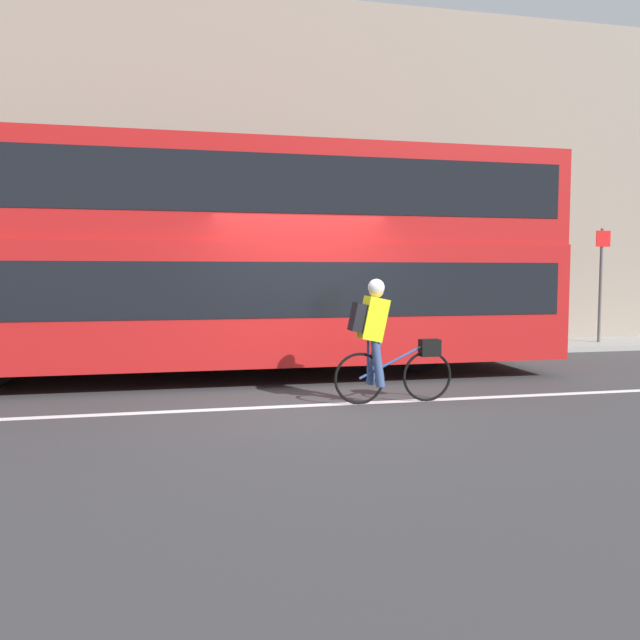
# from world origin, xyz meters

# --- Properties ---
(ground_plane) EXTENTS (80.00, 80.00, 0.00)m
(ground_plane) POSITION_xyz_m (0.00, 0.00, 0.00)
(ground_plane) COLOR #38383A
(road_center_line) EXTENTS (50.00, 0.14, 0.01)m
(road_center_line) POSITION_xyz_m (0.00, 0.01, 0.00)
(road_center_line) COLOR silver
(road_center_line) RESTS_ON ground_plane
(sidewalk_curb) EXTENTS (60.00, 1.84, 0.11)m
(sidewalk_curb) POSITION_xyz_m (0.00, 4.99, 0.05)
(sidewalk_curb) COLOR gray
(sidewalk_curb) RESTS_ON ground_plane
(building_facade) EXTENTS (60.00, 0.30, 7.58)m
(building_facade) POSITION_xyz_m (0.00, 6.05, 3.79)
(building_facade) COLOR gray
(building_facade) RESTS_ON ground_plane
(bus) EXTENTS (10.83, 2.50, 3.60)m
(bus) POSITION_xyz_m (-1.12, 2.45, 2.01)
(bus) COLOR black
(bus) RESTS_ON ground_plane
(cyclist_on_bike) EXTENTS (1.58, 0.32, 1.59)m
(cyclist_on_bike) POSITION_xyz_m (0.79, -0.05, 0.86)
(cyclist_on_bike) COLOR black
(cyclist_on_bike) RESTS_ON ground_plane
(street_sign_post) EXTENTS (0.36, 0.09, 2.57)m
(street_sign_post) POSITION_xyz_m (7.56, 4.89, 1.54)
(street_sign_post) COLOR #59595B
(street_sign_post) RESTS_ON sidewalk_curb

